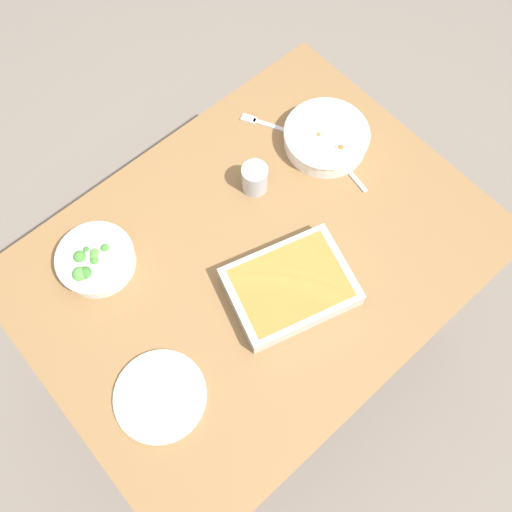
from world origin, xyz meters
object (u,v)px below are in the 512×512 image
object	(u,v)px
drink_cup	(255,179)
side_plate	(160,396)
broccoli_bowl	(95,260)
stew_bowl	(326,137)
fork_on_table	(265,124)
spoon_by_stew	(341,162)
baking_dish	(291,286)

from	to	relation	value
drink_cup	side_plate	bearing A→B (deg)	-152.65
broccoli_bowl	side_plate	distance (m)	0.39
stew_bowl	side_plate	bearing A→B (deg)	-162.12
broccoli_bowl	drink_cup	world-z (taller)	drink_cup
broccoli_bowl	fork_on_table	size ratio (longest dim) A/B	1.22
spoon_by_stew	broccoli_bowl	bearing A→B (deg)	163.99
fork_on_table	drink_cup	bearing A→B (deg)	-139.79
drink_cup	fork_on_table	distance (m)	0.21
baking_dish	spoon_by_stew	bearing A→B (deg)	26.56
baking_dish	drink_cup	distance (m)	0.32
baking_dish	stew_bowl	bearing A→B (deg)	34.59
baking_dish	side_plate	xyz separation A→B (m)	(-0.41, 0.01, -0.03)
fork_on_table	side_plate	bearing A→B (deg)	-149.38
baking_dish	side_plate	bearing A→B (deg)	178.94
spoon_by_stew	side_plate	bearing A→B (deg)	-167.19
stew_bowl	side_plate	distance (m)	0.83
spoon_by_stew	baking_dish	bearing A→B (deg)	-153.44
fork_on_table	broccoli_bowl	bearing A→B (deg)	-176.20
baking_dish	side_plate	size ratio (longest dim) A/B	1.59
stew_bowl	baking_dish	size ratio (longest dim) A/B	0.70
spoon_by_stew	stew_bowl	bearing A→B (deg)	81.85
broccoli_bowl	spoon_by_stew	world-z (taller)	broccoli_bowl
baking_dish	side_plate	distance (m)	0.41
baking_dish	fork_on_table	world-z (taller)	baking_dish
broccoli_bowl	side_plate	world-z (taller)	broccoli_bowl
broccoli_bowl	fork_on_table	xyz separation A→B (m)	(0.62, 0.04, -0.03)
side_plate	baking_dish	bearing A→B (deg)	-1.06
baking_dish	drink_cup	bearing A→B (deg)	64.95
stew_bowl	baking_dish	distance (m)	0.46
broccoli_bowl	drink_cup	xyz separation A→B (m)	(0.46, -0.09, 0.01)
stew_bowl	broccoli_bowl	distance (m)	0.71
spoon_by_stew	fork_on_table	bearing A→B (deg)	107.01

